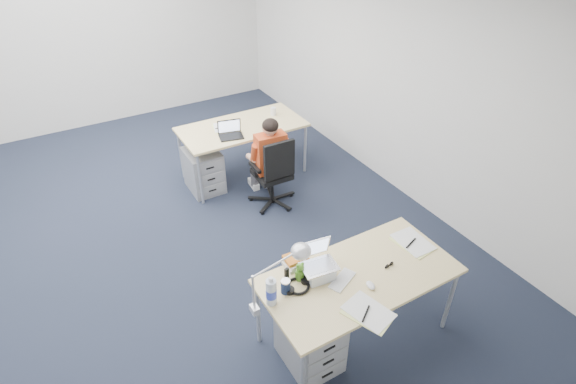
{
  "coord_description": "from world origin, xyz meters",
  "views": [
    {
      "loc": [
        -0.7,
        -3.98,
        3.32
      ],
      "look_at": [
        1.09,
        -0.9,
        0.85
      ],
      "focal_mm": 28.0,
      "sensor_mm": 36.0,
      "label": 1
    }
  ],
  "objects_px": {
    "silver_laptop": "(319,263)",
    "can_koozie": "(286,286)",
    "water_bottle": "(271,290)",
    "desk_near": "(359,279)",
    "computer_mouse": "(371,285)",
    "drawer_pedestal_near": "(310,338)",
    "cordless_phone": "(287,275)",
    "book_stack": "(296,261)",
    "headphones": "(298,285)",
    "office_chair": "(273,185)",
    "bear_figurine": "(300,271)",
    "dark_laptop": "(231,129)",
    "wireless_keyboard": "(342,280)",
    "sunglasses": "(389,265)",
    "far_cup": "(273,111)",
    "desk_far": "(242,129)",
    "seated_person": "(267,158)",
    "drawer_pedestal_far": "(204,170)",
    "desk_lamp": "(272,280)"
  },
  "relations": [
    {
      "from": "seated_person",
      "to": "cordless_phone",
      "type": "relative_size",
      "value": 8.84
    },
    {
      "from": "far_cup",
      "to": "can_koozie",
      "type": "bearing_deg",
      "value": -116.97
    },
    {
      "from": "headphones",
      "to": "book_stack",
      "type": "relative_size",
      "value": 1.23
    },
    {
      "from": "desk_far",
      "to": "office_chair",
      "type": "relative_size",
      "value": 1.71
    },
    {
      "from": "dark_laptop",
      "to": "water_bottle",
      "type": "bearing_deg",
      "value": -94.99
    },
    {
      "from": "book_stack",
      "to": "desk_far",
      "type": "bearing_deg",
      "value": 74.32
    },
    {
      "from": "desk_near",
      "to": "computer_mouse",
      "type": "distance_m",
      "value": 0.16
    },
    {
      "from": "silver_laptop",
      "to": "can_koozie",
      "type": "relative_size",
      "value": 2.46
    },
    {
      "from": "can_koozie",
      "to": "sunglasses",
      "type": "relative_size",
      "value": 1.26
    },
    {
      "from": "drawer_pedestal_near",
      "to": "cordless_phone",
      "type": "height_order",
      "value": "cordless_phone"
    },
    {
      "from": "office_chair",
      "to": "far_cup",
      "type": "bearing_deg",
      "value": 61.8
    },
    {
      "from": "wireless_keyboard",
      "to": "sunglasses",
      "type": "distance_m",
      "value": 0.43
    },
    {
      "from": "silver_laptop",
      "to": "can_koozie",
      "type": "bearing_deg",
      "value": -170.95
    },
    {
      "from": "book_stack",
      "to": "drawer_pedestal_far",
      "type": "bearing_deg",
      "value": 87.42
    },
    {
      "from": "computer_mouse",
      "to": "water_bottle",
      "type": "distance_m",
      "value": 0.79
    },
    {
      "from": "desk_far",
      "to": "drawer_pedestal_near",
      "type": "bearing_deg",
      "value": -105.43
    },
    {
      "from": "desk_near",
      "to": "computer_mouse",
      "type": "xyz_separation_m",
      "value": [
        -0.01,
        -0.15,
        0.06
      ]
    },
    {
      "from": "can_koozie",
      "to": "water_bottle",
      "type": "relative_size",
      "value": 0.47
    },
    {
      "from": "sunglasses",
      "to": "desk_lamp",
      "type": "relative_size",
      "value": 0.19
    },
    {
      "from": "drawer_pedestal_far",
      "to": "sunglasses",
      "type": "xyz_separation_m",
      "value": [
        0.54,
        -2.87,
        0.47
      ]
    },
    {
      "from": "headphones",
      "to": "can_koozie",
      "type": "xyz_separation_m",
      "value": [
        -0.11,
        0.01,
        0.04
      ]
    },
    {
      "from": "water_bottle",
      "to": "bear_figurine",
      "type": "relative_size",
      "value": 1.52
    },
    {
      "from": "drawer_pedestal_near",
      "to": "headphones",
      "type": "relative_size",
      "value": 2.27
    },
    {
      "from": "headphones",
      "to": "far_cup",
      "type": "bearing_deg",
      "value": 56.09
    },
    {
      "from": "desk_lamp",
      "to": "seated_person",
      "type": "bearing_deg",
      "value": 81.69
    },
    {
      "from": "computer_mouse",
      "to": "sunglasses",
      "type": "bearing_deg",
      "value": 29.33
    },
    {
      "from": "computer_mouse",
      "to": "cordless_phone",
      "type": "xyz_separation_m",
      "value": [
        -0.53,
        0.39,
        0.05
      ]
    },
    {
      "from": "silver_laptop",
      "to": "book_stack",
      "type": "relative_size",
      "value": 1.52
    },
    {
      "from": "water_bottle",
      "to": "cordless_phone",
      "type": "bearing_deg",
      "value": 33.37
    },
    {
      "from": "can_koozie",
      "to": "book_stack",
      "type": "xyz_separation_m",
      "value": [
        0.22,
        0.21,
        -0.02
      ]
    },
    {
      "from": "office_chair",
      "to": "cordless_phone",
      "type": "height_order",
      "value": "office_chair"
    },
    {
      "from": "desk_far",
      "to": "sunglasses",
      "type": "distance_m",
      "value": 2.93
    },
    {
      "from": "office_chair",
      "to": "seated_person",
      "type": "distance_m",
      "value": 0.34
    },
    {
      "from": "can_koozie",
      "to": "desk_lamp",
      "type": "bearing_deg",
      "value": -158.27
    },
    {
      "from": "can_koozie",
      "to": "sunglasses",
      "type": "height_order",
      "value": "can_koozie"
    },
    {
      "from": "drawer_pedestal_near",
      "to": "far_cup",
      "type": "distance_m",
      "value": 3.31
    },
    {
      "from": "desk_far",
      "to": "office_chair",
      "type": "height_order",
      "value": "office_chair"
    },
    {
      "from": "silver_laptop",
      "to": "sunglasses",
      "type": "height_order",
      "value": "silver_laptop"
    },
    {
      "from": "computer_mouse",
      "to": "book_stack",
      "type": "distance_m",
      "value": 0.62
    },
    {
      "from": "silver_laptop",
      "to": "headphones",
      "type": "distance_m",
      "value": 0.24
    },
    {
      "from": "wireless_keyboard",
      "to": "can_koozie",
      "type": "bearing_deg",
      "value": 140.07
    },
    {
      "from": "drawer_pedestal_near",
      "to": "far_cup",
      "type": "height_order",
      "value": "far_cup"
    },
    {
      "from": "wireless_keyboard",
      "to": "water_bottle",
      "type": "relative_size",
      "value": 1.0
    },
    {
      "from": "desk_far",
      "to": "bear_figurine",
      "type": "bearing_deg",
      "value": -105.97
    },
    {
      "from": "desk_far",
      "to": "computer_mouse",
      "type": "distance_m",
      "value": 3.05
    },
    {
      "from": "wireless_keyboard",
      "to": "sunglasses",
      "type": "height_order",
      "value": "sunglasses"
    },
    {
      "from": "can_koozie",
      "to": "desk_lamp",
      "type": "xyz_separation_m",
      "value": [
        -0.14,
        -0.06,
        0.19
      ]
    },
    {
      "from": "water_bottle",
      "to": "desk_near",
      "type": "bearing_deg",
      "value": -7.49
    },
    {
      "from": "office_chair",
      "to": "far_cup",
      "type": "relative_size",
      "value": 8.87
    },
    {
      "from": "can_koozie",
      "to": "bear_figurine",
      "type": "relative_size",
      "value": 0.71
    }
  ]
}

